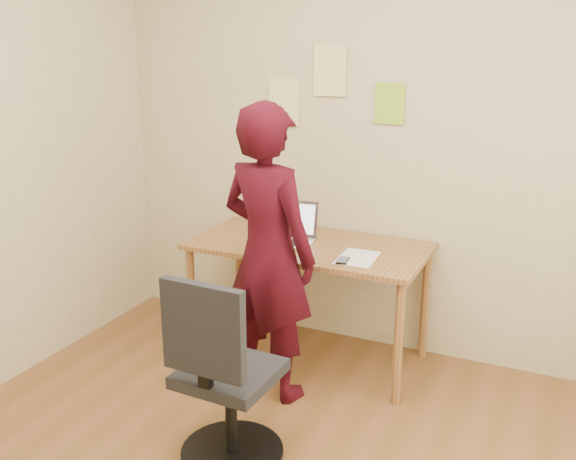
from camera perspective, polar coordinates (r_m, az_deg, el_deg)
The scene contains 10 objects.
room at distance 2.34m, azimuth -4.88°, elevation 2.66°, with size 3.58×3.58×2.78m.
desk at distance 3.85m, azimuth 1.85°, elevation -2.45°, with size 1.40×0.70×0.74m.
laptop at distance 3.85m, azimuth 0.03°, elevation -0.28°, with size 0.35×0.32×0.23m.
paper_sheet at distance 3.60m, azimuth 6.20°, elevation -2.44°, with size 0.20×0.29×0.00m, color white.
phone at distance 3.53m, azimuth 4.90°, elevation -2.72°, with size 0.07×0.12×0.01m.
wall_note_left at distance 4.12m, azimuth -0.34°, elevation 11.29°, with size 0.21×0.00×0.30m, color #F2E690.
wall_note_mid at distance 3.98m, azimuth 3.74°, elevation 13.94°, with size 0.21×0.00×0.30m, color #F2E690.
wall_note_right at distance 3.87m, azimuth 9.03°, elevation 11.03°, with size 0.18×0.00×0.24m, color #99CD2E.
office_chair at distance 3.01m, azimuth -5.81°, elevation -13.58°, with size 0.49×0.49×0.95m.
person at distance 3.43m, azimuth -1.78°, elevation -2.10°, with size 0.59×0.39×1.62m, color #32060F.
Camera 1 is at (1.14, -1.97, 1.92)m, focal length 40.00 mm.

